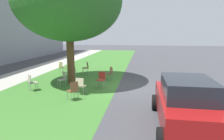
{
  "coord_description": "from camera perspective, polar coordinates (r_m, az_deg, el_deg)",
  "views": [
    {
      "loc": [
        -10.97,
        -1.17,
        3.0
      ],
      "look_at": [
        0.34,
        0.62,
        0.85
      ],
      "focal_mm": 31.34,
      "sensor_mm": 36.0,
      "label": 1
    }
  ],
  "objects": [
    {
      "name": "ground",
      "position": [
        11.44,
        2.81,
        -4.6
      ],
      "size": [
        80.0,
        80.0,
        0.0
      ],
      "primitive_type": "plane",
      "color": "#424247"
    },
    {
      "name": "street_tree",
      "position": [
        11.92,
        -12.6,
        18.9
      ],
      "size": [
        6.09,
        6.09,
        7.03
      ],
      "color": "brown",
      "rests_on": "ground"
    },
    {
      "name": "chair_3",
      "position": [
        11.13,
        -22.42,
        -3.08
      ],
      "size": [
        0.59,
        0.59,
        0.88
      ],
      "color": "#ADA393",
      "rests_on": "ground"
    },
    {
      "name": "grass_verge",
      "position": [
        12.19,
        -12.36,
        -3.87
      ],
      "size": [
        48.0,
        6.0,
        0.01
      ],
      "primitive_type": "cube",
      "color": "#3D752D",
      "rests_on": "ground"
    },
    {
      "name": "chair_0",
      "position": [
        11.39,
        -14.23,
        -2.29
      ],
      "size": [
        0.59,
        0.59,
        0.88
      ],
      "color": "#ADA393",
      "rests_on": "ground"
    },
    {
      "name": "chair_1",
      "position": [
        14.84,
        -7.55,
        0.9
      ],
      "size": [
        0.56,
        0.57,
        0.88
      ],
      "color": "brown",
      "rests_on": "ground"
    },
    {
      "name": "chair_7",
      "position": [
        9.01,
        -11.24,
        -5.57
      ],
      "size": [
        0.58,
        0.59,
        0.88
      ],
      "color": "brown",
      "rests_on": "ground"
    },
    {
      "name": "chair_8",
      "position": [
        13.07,
        -11.57,
        -0.55
      ],
      "size": [
        0.55,
        0.54,
        0.88
      ],
      "color": "#ADA393",
      "rests_on": "ground"
    },
    {
      "name": "chair_4",
      "position": [
        15.31,
        -14.38,
        0.96
      ],
      "size": [
        0.58,
        0.58,
        0.88
      ],
      "color": "olive",
      "rests_on": "ground"
    },
    {
      "name": "chair_2",
      "position": [
        11.0,
        -3.1,
        -2.44
      ],
      "size": [
        0.48,
        0.48,
        0.88
      ],
      "color": "#B7332D",
      "rests_on": "ground"
    },
    {
      "name": "chair_6",
      "position": [
        9.74,
        -9.17,
        -4.28
      ],
      "size": [
        0.45,
        0.45,
        0.88
      ],
      "color": "beige",
      "rests_on": "ground"
    },
    {
      "name": "chair_5",
      "position": [
        12.65,
        -0.65,
        -0.69
      ],
      "size": [
        0.49,
        0.49,
        0.88
      ],
      "color": "brown",
      "rests_on": "ground"
    },
    {
      "name": "sidewalk_strip",
      "position": [
        14.36,
        -28.96,
        -2.77
      ],
      "size": [
        48.0,
        2.8,
        0.01
      ],
      "primitive_type": "cube",
      "color": "#ADA89E",
      "rests_on": "ground"
    },
    {
      "name": "parked_car",
      "position": [
        6.68,
        20.69,
        -8.99
      ],
      "size": [
        3.7,
        1.92,
        1.65
      ],
      "color": "maroon",
      "rests_on": "ground"
    }
  ]
}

